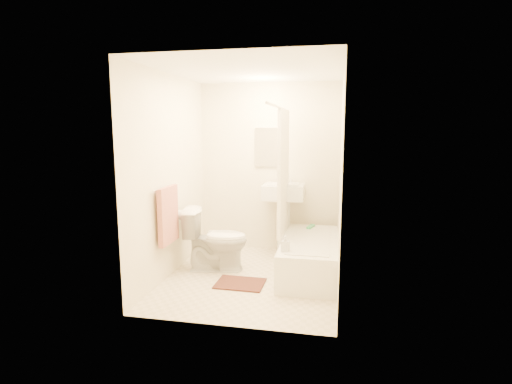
% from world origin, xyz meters
% --- Properties ---
extents(floor, '(2.40, 2.40, 0.00)m').
position_xyz_m(floor, '(0.00, 0.00, 0.00)').
color(floor, beige).
rests_on(floor, ground).
extents(ceiling, '(2.40, 2.40, 0.00)m').
position_xyz_m(ceiling, '(0.00, 0.00, 2.40)').
color(ceiling, white).
rests_on(ceiling, ground).
extents(wall_back, '(2.00, 0.02, 2.40)m').
position_xyz_m(wall_back, '(0.00, 1.20, 1.20)').
color(wall_back, beige).
rests_on(wall_back, ground).
extents(wall_left, '(0.02, 2.40, 2.40)m').
position_xyz_m(wall_left, '(-1.00, 0.00, 1.20)').
color(wall_left, beige).
rests_on(wall_left, ground).
extents(wall_right, '(0.02, 2.40, 2.40)m').
position_xyz_m(wall_right, '(1.00, 0.00, 1.20)').
color(wall_right, beige).
rests_on(wall_right, ground).
extents(mirror, '(0.40, 0.03, 0.55)m').
position_xyz_m(mirror, '(0.00, 1.18, 1.50)').
color(mirror, white).
rests_on(mirror, wall_back).
extents(curtain_rod, '(0.03, 1.70, 0.03)m').
position_xyz_m(curtain_rod, '(0.30, 0.10, 2.00)').
color(curtain_rod, silver).
rests_on(curtain_rod, wall_back).
extents(shower_curtain, '(0.04, 0.80, 1.55)m').
position_xyz_m(shower_curtain, '(0.30, 0.50, 1.22)').
color(shower_curtain, silver).
rests_on(shower_curtain, curtain_rod).
extents(towel_bar, '(0.02, 0.60, 0.02)m').
position_xyz_m(towel_bar, '(-0.96, -0.25, 1.10)').
color(towel_bar, silver).
rests_on(towel_bar, wall_left).
extents(towel, '(0.06, 0.45, 0.66)m').
position_xyz_m(towel, '(-0.93, -0.25, 0.78)').
color(towel, '#CC7266').
rests_on(towel, towel_bar).
extents(toilet_paper, '(0.11, 0.12, 0.12)m').
position_xyz_m(toilet_paper, '(-0.93, 0.12, 0.70)').
color(toilet_paper, white).
rests_on(toilet_paper, wall_left).
extents(toilet, '(0.85, 0.55, 0.78)m').
position_xyz_m(toilet, '(-0.50, 0.20, 0.39)').
color(toilet, white).
rests_on(toilet, floor).
extents(sink, '(0.57, 0.46, 1.09)m').
position_xyz_m(sink, '(0.25, 0.95, 0.55)').
color(sink, silver).
rests_on(sink, floor).
extents(bathtub, '(0.66, 1.52, 0.43)m').
position_xyz_m(bathtub, '(0.67, 0.30, 0.21)').
color(bathtub, white).
rests_on(bathtub, floor).
extents(bath_mat, '(0.55, 0.42, 0.02)m').
position_xyz_m(bath_mat, '(-0.09, -0.22, 0.01)').
color(bath_mat, '#4E241C').
rests_on(bath_mat, floor).
extents(soap_bottle, '(0.09, 0.09, 0.18)m').
position_xyz_m(soap_bottle, '(0.43, -0.23, 0.52)').
color(soap_bottle, silver).
rests_on(soap_bottle, bathtub).
extents(scrub_brush, '(0.11, 0.20, 0.04)m').
position_xyz_m(scrub_brush, '(0.64, 0.85, 0.45)').
color(scrub_brush, '#3CA25F').
rests_on(scrub_brush, bathtub).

